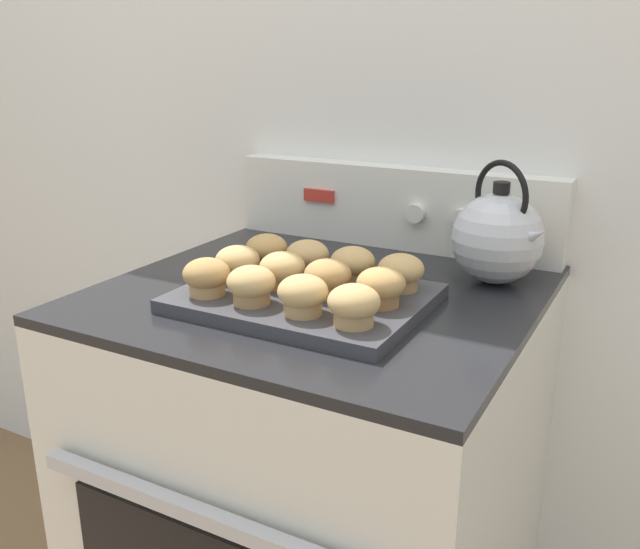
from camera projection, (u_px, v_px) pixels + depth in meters
wall_back at (406, 98)px, 1.42m from camera, size 8.00×0.05×2.40m
stove_range at (320, 502)px, 1.33m from camera, size 0.73×0.73×0.89m
control_panel at (393, 207)px, 1.44m from camera, size 0.72×0.07×0.17m
muffin_pan at (305, 298)px, 1.12m from camera, size 0.39×0.30×0.02m
muffin_r0_c0 at (207, 277)px, 1.09m from camera, size 0.08×0.08×0.06m
muffin_r0_c1 at (251, 285)px, 1.05m from camera, size 0.08×0.08×0.06m
muffin_r0_c2 at (303, 295)px, 1.01m from camera, size 0.08×0.08×0.06m
muffin_r0_c3 at (354, 305)px, 0.97m from camera, size 0.08×0.08×0.06m
muffin_r1_c0 at (238, 263)px, 1.16m from camera, size 0.08×0.08×0.06m
muffin_r1_c1 at (282, 270)px, 1.13m from camera, size 0.08×0.08×0.06m
muffin_r1_c2 at (328, 278)px, 1.09m from camera, size 0.08×0.08×0.06m
muffin_r1_c3 at (381, 287)px, 1.04m from camera, size 0.08×0.08×0.06m
muffin_r2_c0 at (267, 250)px, 1.24m from camera, size 0.08×0.08×0.06m
muffin_r2_c1 at (307, 257)px, 1.20m from camera, size 0.08×0.08×0.06m
muffin_r2_c2 at (353, 264)px, 1.16m from camera, size 0.08×0.08×0.06m
muffin_r2_c3 at (401, 272)px, 1.12m from camera, size 0.08×0.08×0.06m
tea_kettle at (498, 237)px, 1.20m from camera, size 0.19×0.16×0.22m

